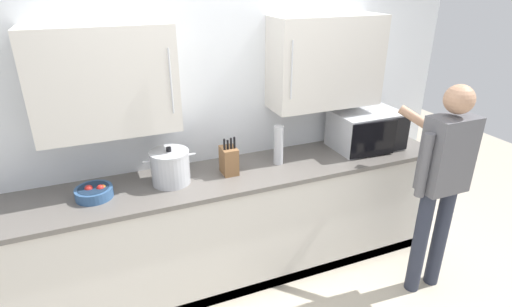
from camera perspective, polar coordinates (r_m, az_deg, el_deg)
name	(u,v)px	position (r m, az deg, el deg)	size (l,w,h in m)	color
back_wall_tiled	(221,98)	(3.13, -4.98, 7.80)	(4.10, 0.44, 2.71)	silver
counter_unit	(236,225)	(3.29, -2.78, -10.06)	(3.45, 0.62, 0.94)	beige
microwave_oven	(364,130)	(3.55, 14.98, 3.18)	(0.57, 0.43, 0.32)	#B7BABF
thermos_flask	(279,145)	(3.14, 3.20, 1.22)	(0.08, 0.08, 0.31)	#B7BABF
stock_pot	(170,167)	(2.91, -11.99, -1.88)	(0.37, 0.28, 0.27)	#B7BABF
knife_block	(229,160)	(3.00, -3.84, -0.94)	(0.11, 0.15, 0.29)	brown
fruit_bowl	(94,192)	(2.91, -21.86, -5.05)	(0.24, 0.24, 0.10)	#335684
person_figure	(442,175)	(3.19, 24.74, -2.79)	(0.44, 0.56, 1.65)	#282D3D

